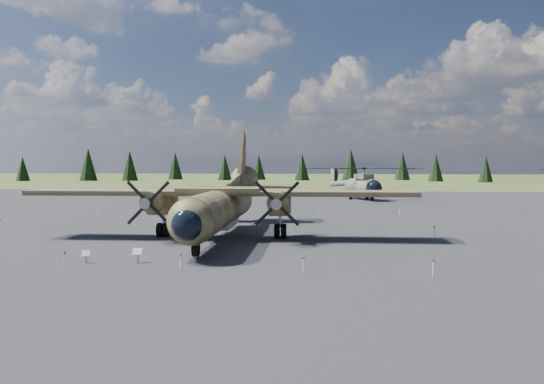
# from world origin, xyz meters

# --- Properties ---
(ground) EXTENTS (500.00, 500.00, 0.00)m
(ground) POSITION_xyz_m (0.00, 0.00, 0.00)
(ground) COLOR #54622B
(ground) RESTS_ON ground
(apron) EXTENTS (120.00, 120.00, 0.04)m
(apron) POSITION_xyz_m (0.00, 10.00, 0.00)
(apron) COLOR #57575B
(apron) RESTS_ON ground
(transport_plane) EXTENTS (27.33, 24.84, 9.02)m
(transport_plane) POSITION_xyz_m (1.41, -0.99, 2.59)
(transport_plane) COLOR #3D3E21
(transport_plane) RESTS_ON ground
(helicopter_near) EXTENTS (24.63, 24.63, 4.77)m
(helicopter_near) POSITION_xyz_m (13.50, 40.45, 3.38)
(helicopter_near) COLOR slate
(helicopter_near) RESTS_ON ground
(info_placard_left) EXTENTS (0.46, 0.25, 0.70)m
(info_placard_left) POSITION_xyz_m (-3.61, -12.00, 0.46)
(info_placard_left) COLOR gray
(info_placard_left) RESTS_ON ground
(info_placard_right) EXTENTS (0.52, 0.24, 0.80)m
(info_placard_right) POSITION_xyz_m (-0.93, -11.60, 0.53)
(info_placard_right) COLOR gray
(info_placard_right) RESTS_ON ground
(barrier_fence) EXTENTS (33.12, 29.62, 0.85)m
(barrier_fence) POSITION_xyz_m (-0.46, -0.08, 0.51)
(barrier_fence) COLOR white
(barrier_fence) RESTS_ON ground
(treeline) EXTENTS (290.44, 298.10, 10.95)m
(treeline) POSITION_xyz_m (-1.92, -0.16, 4.76)
(treeline) COLOR black
(treeline) RESTS_ON ground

